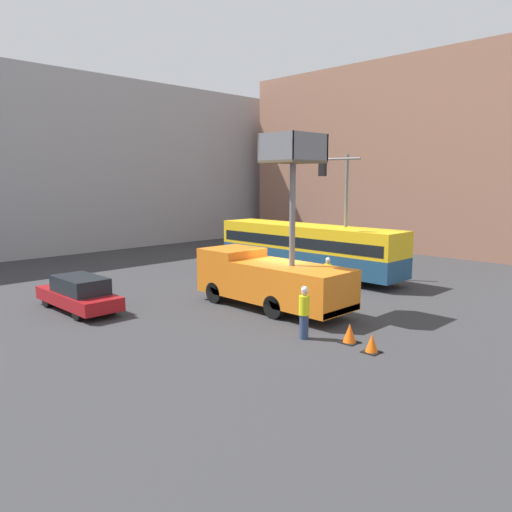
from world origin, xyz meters
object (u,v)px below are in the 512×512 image
at_px(traffic_cone_near_truck, 350,334).
at_px(traffic_cone_mid_road, 372,344).
at_px(traffic_light_pole, 339,198).
at_px(parked_car_curbside, 79,293).
at_px(road_worker_near_truck, 304,312).
at_px(utility_truck, 270,275).
at_px(road_worker_directing, 328,276).
at_px(city_bus, 308,246).

xyz_separation_m(traffic_cone_near_truck, traffic_cone_mid_road, (-0.31, -1.07, -0.03)).
bearing_deg(traffic_light_pole, parked_car_curbside, 163.05).
bearing_deg(parked_car_curbside, road_worker_near_truck, -67.14).
height_order(traffic_light_pole, traffic_cone_near_truck, traffic_light_pole).
distance_m(utility_truck, traffic_cone_near_truck, 5.46).
relative_size(road_worker_near_truck, parked_car_curbside, 0.39).
relative_size(traffic_cone_mid_road, parked_car_curbside, 0.13).
xyz_separation_m(road_worker_directing, parked_car_curbside, (-10.15, 5.49, -0.14)).
height_order(traffic_cone_mid_road, parked_car_curbside, parked_car_curbside).
relative_size(traffic_light_pole, road_worker_directing, 3.85).
distance_m(traffic_light_pole, traffic_cone_near_truck, 11.51).
bearing_deg(traffic_cone_near_truck, parked_car_curbside, 113.64).
xyz_separation_m(road_worker_near_truck, traffic_cone_near_truck, (0.76, -1.40, -0.63)).
height_order(road_worker_near_truck, traffic_cone_mid_road, road_worker_near_truck).
bearing_deg(traffic_cone_mid_road, road_worker_near_truck, 100.36).
xyz_separation_m(utility_truck, road_worker_directing, (4.07, -0.02, -0.57)).
relative_size(utility_truck, road_worker_near_truck, 3.90).
relative_size(utility_truck, road_worker_directing, 4.09).
height_order(traffic_light_pole, road_worker_directing, traffic_light_pole).
height_order(road_worker_directing, traffic_cone_near_truck, road_worker_directing).
distance_m(traffic_cone_near_truck, traffic_cone_mid_road, 1.12).
bearing_deg(traffic_cone_near_truck, city_bus, 46.13).
bearing_deg(road_worker_near_truck, traffic_cone_mid_road, -26.25).
xyz_separation_m(city_bus, traffic_cone_mid_road, (-8.90, -10.01, -1.45)).
bearing_deg(traffic_cone_mid_road, traffic_cone_near_truck, 73.91).
bearing_deg(city_bus, traffic_cone_mid_road, 140.92).
xyz_separation_m(road_worker_directing, traffic_cone_near_truck, (-5.50, -5.12, -0.58)).
height_order(city_bus, road_worker_directing, city_bus).
xyz_separation_m(traffic_cone_near_truck, parked_car_curbside, (-4.65, 10.61, 0.44)).
bearing_deg(city_bus, traffic_cone_near_truck, 138.69).
bearing_deg(traffic_cone_near_truck, road_worker_directing, 42.93).
relative_size(traffic_cone_near_truck, traffic_cone_mid_road, 1.10).
height_order(road_worker_directing, parked_car_curbside, road_worker_directing).
bearing_deg(road_worker_directing, parked_car_curbside, 84.30).
distance_m(utility_truck, road_worker_near_truck, 4.36).
xyz_separation_m(traffic_light_pole, parked_car_curbside, (-13.02, 3.97, -3.84)).
bearing_deg(road_worker_near_truck, traffic_light_pole, 83.24).
bearing_deg(traffic_cone_near_truck, traffic_light_pole, 38.42).
height_order(city_bus, traffic_cone_mid_road, city_bus).
xyz_separation_m(utility_truck, traffic_light_pole, (6.94, 1.51, 3.13)).
height_order(utility_truck, road_worker_near_truck, utility_truck).
xyz_separation_m(road_worker_near_truck, road_worker_directing, (6.27, 3.72, -0.05)).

